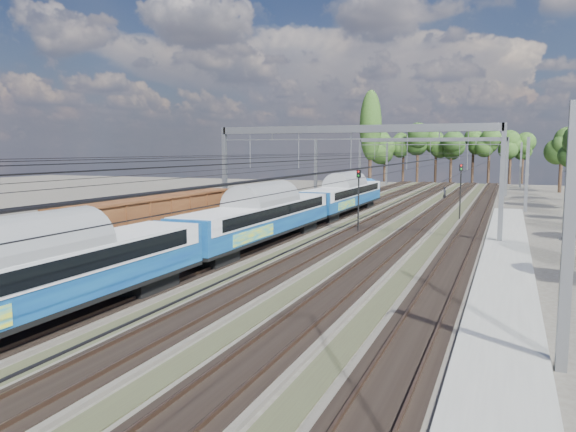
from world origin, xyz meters
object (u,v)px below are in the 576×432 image
at_px(emu_train, 260,211).
at_px(worker, 445,194).
at_px(freight_boxcar, 152,223).
at_px(signal_near, 359,193).
at_px(signal_far, 461,185).

bearing_deg(emu_train, worker, 79.98).
bearing_deg(worker, emu_train, -166.26).
distance_m(freight_boxcar, signal_near, 18.86).
bearing_deg(signal_far, signal_near, -141.55).
relative_size(emu_train, worker, 35.65).
height_order(worker, signal_far, signal_far).
distance_m(emu_train, signal_far, 25.56).
bearing_deg(signal_far, worker, 77.56).
distance_m(worker, signal_near, 35.93).
xyz_separation_m(freight_boxcar, signal_far, (16.44, 29.29, 1.13)).
bearing_deg(signal_near, worker, 106.14).
relative_size(freight_boxcar, worker, 8.41).
bearing_deg(emu_train, freight_boxcar, -123.88).
bearing_deg(signal_far, emu_train, -140.00).
xyz_separation_m(emu_train, signal_near, (4.69, 9.74, 0.73)).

